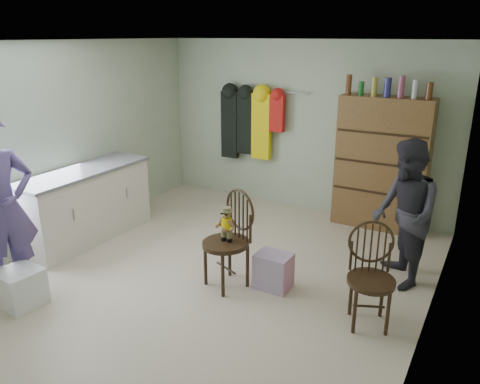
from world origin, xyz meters
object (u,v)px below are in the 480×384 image
Objects in this scene: counter at (85,204)px; chair_front at (230,233)px; dresser at (382,163)px; chair_far at (371,271)px.

chair_front is at bearing -2.64° from counter.
counter is 3.96m from dresser.
chair_front is 1.47m from chair_far.
dresser is at bearing 35.68° from counter.
dresser is (3.20, 2.30, 0.44)m from counter.
counter is 1.91× the size of chair_far.
chair_far is 0.47× the size of dresser.
chair_front reaches higher than counter.
dresser is at bearing 79.01° from chair_far.
counter is 3.72m from chair_far.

